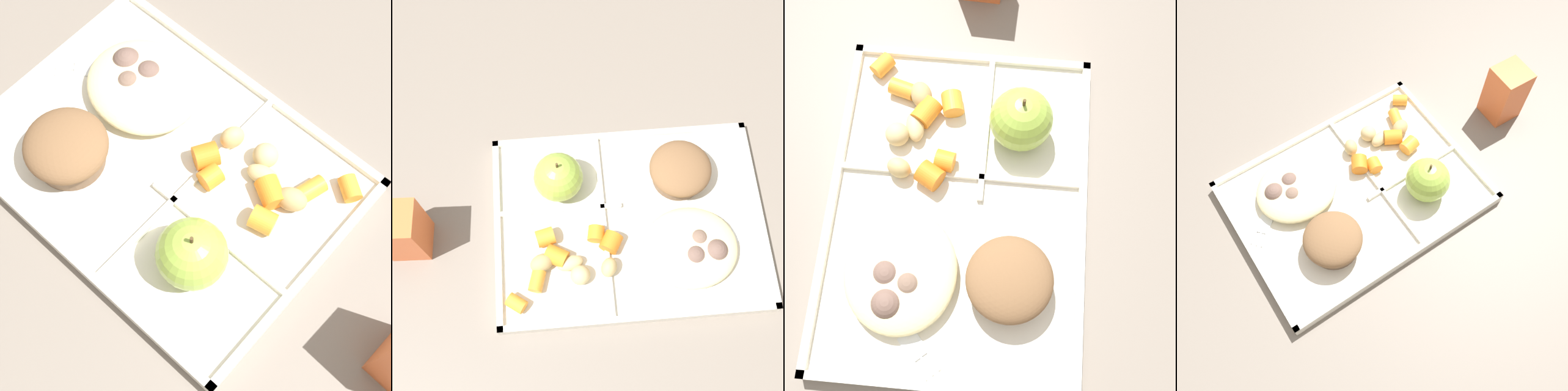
# 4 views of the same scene
# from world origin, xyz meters

# --- Properties ---
(ground) EXTENTS (6.00, 6.00, 0.00)m
(ground) POSITION_xyz_m (0.00, 0.00, 0.00)
(ground) COLOR slate
(lunch_tray) EXTENTS (0.40, 0.30, 0.02)m
(lunch_tray) POSITION_xyz_m (-0.00, 0.00, 0.01)
(lunch_tray) COLOR silver
(lunch_tray) RESTS_ON ground
(green_apple) EXTENTS (0.07, 0.07, 0.08)m
(green_apple) POSITION_xyz_m (-0.10, 0.06, 0.05)
(green_apple) COLOR #93B742
(green_apple) RESTS_ON lunch_tray
(bran_muffin) EXTENTS (0.09, 0.09, 0.05)m
(bran_muffin) POSITION_xyz_m (0.08, 0.06, 0.04)
(bran_muffin) COLOR brown
(bran_muffin) RESTS_ON lunch_tray
(carrot_slice_large) EXTENTS (0.03, 0.03, 0.02)m
(carrot_slice_large) POSITION_xyz_m (-0.05, -0.02, 0.03)
(carrot_slice_large) COLOR orange
(carrot_slice_large) RESTS_ON lunch_tray
(carrot_slice_back) EXTENTS (0.03, 0.03, 0.03)m
(carrot_slice_back) POSITION_xyz_m (-0.13, -0.02, 0.03)
(carrot_slice_back) COLOR orange
(carrot_slice_back) RESTS_ON lunch_tray
(carrot_slice_small) EXTENTS (0.04, 0.04, 0.03)m
(carrot_slice_small) POSITION_xyz_m (-0.03, -0.03, 0.03)
(carrot_slice_small) COLOR orange
(carrot_slice_small) RESTS_ON lunch_tray
(carrot_slice_center) EXTENTS (0.04, 0.04, 0.03)m
(carrot_slice_center) POSITION_xyz_m (-0.11, -0.05, 0.03)
(carrot_slice_center) COLOR orange
(carrot_slice_center) RESTS_ON lunch_tray
(carrot_slice_tilted) EXTENTS (0.03, 0.03, 0.02)m
(carrot_slice_tilted) POSITION_xyz_m (-0.14, -0.08, 0.03)
(carrot_slice_tilted) COLOR orange
(carrot_slice_tilted) RESTS_ON lunch_tray
(carrot_slice_near_corner) EXTENTS (0.03, 0.03, 0.02)m
(carrot_slice_near_corner) POSITION_xyz_m (-0.17, -0.11, 0.03)
(carrot_slice_near_corner) COLOR orange
(carrot_slice_near_corner) RESTS_ON lunch_tray
(potato_chunk_wedge) EXTENTS (0.03, 0.03, 0.03)m
(potato_chunk_wedge) POSITION_xyz_m (-0.04, -0.07, 0.03)
(potato_chunk_wedge) COLOR tan
(potato_chunk_wedge) RESTS_ON lunch_tray
(potato_chunk_corner) EXTENTS (0.04, 0.04, 0.03)m
(potato_chunk_corner) POSITION_xyz_m (-0.13, -0.06, 0.03)
(potato_chunk_corner) COLOR tan
(potato_chunk_corner) RESTS_ON lunch_tray
(potato_chunk_browned) EXTENTS (0.04, 0.03, 0.02)m
(potato_chunk_browned) POSITION_xyz_m (-0.09, -0.06, 0.03)
(potato_chunk_browned) COLOR tan
(potato_chunk_browned) RESTS_ON lunch_tray
(potato_chunk_large) EXTENTS (0.04, 0.04, 0.03)m
(potato_chunk_large) POSITION_xyz_m (-0.08, -0.08, 0.03)
(potato_chunk_large) COLOR tan
(potato_chunk_large) RESTS_ON lunch_tray
(egg_noodle_pile) EXTENTS (0.14, 0.12, 0.03)m
(egg_noodle_pile) POSITION_xyz_m (0.08, -0.05, 0.03)
(egg_noodle_pile) COLOR beige
(egg_noodle_pile) RESTS_ON lunch_tray
(meatball_side) EXTENTS (0.04, 0.04, 0.04)m
(meatball_side) POSITION_xyz_m (0.12, -0.06, 0.03)
(meatball_side) COLOR brown
(meatball_side) RESTS_ON lunch_tray
(meatball_back) EXTENTS (0.03, 0.03, 0.03)m
(meatball_back) POSITION_xyz_m (0.09, -0.04, 0.03)
(meatball_back) COLOR #755B4C
(meatball_back) RESTS_ON lunch_tray
(meatball_center) EXTENTS (0.03, 0.03, 0.03)m
(meatball_center) POSITION_xyz_m (0.10, -0.04, 0.03)
(meatball_center) COLOR brown
(meatball_center) RESTS_ON lunch_tray
(meatball_front) EXTENTS (0.04, 0.04, 0.04)m
(meatball_front) POSITION_xyz_m (0.09, -0.07, 0.03)
(meatball_front) COLOR brown
(meatball_front) RESTS_ON lunch_tray
(plastic_fork) EXTENTS (0.13, 0.11, 0.00)m
(plastic_fork) POSITION_xyz_m (0.13, -0.05, 0.02)
(plastic_fork) COLOR white
(plastic_fork) RESTS_ON lunch_tray
(milk_carton) EXTENTS (0.06, 0.06, 0.11)m
(milk_carton) POSITION_xyz_m (-0.32, 0.00, 0.05)
(milk_carton) COLOR orange
(milk_carton) RESTS_ON ground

